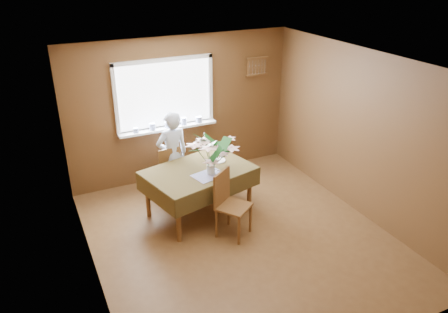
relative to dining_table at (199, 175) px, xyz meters
name	(u,v)px	position (x,y,z in m)	size (l,w,h in m)	color
floor	(240,237)	(0.27, -0.87, -0.66)	(4.50, 4.50, 0.00)	brown
ceiling	(244,64)	(0.27, -0.87, 1.84)	(4.50, 4.50, 0.00)	white
wall_back	(182,109)	(0.27, 1.38, 0.59)	(4.00, 4.00, 0.00)	brown
wall_front	(359,256)	(0.27, -3.12, 0.59)	(4.00, 4.00, 0.00)	brown
wall_left	(86,191)	(-1.73, -0.87, 0.59)	(4.50, 4.50, 0.00)	brown
wall_right	(361,134)	(2.27, -0.87, 0.59)	(4.50, 4.50, 0.00)	brown
window_assembly	(166,106)	(-0.02, 1.33, 0.69)	(1.72, 0.20, 1.22)	white
spoon_rack	(257,66)	(1.72, 1.35, 1.19)	(0.44, 0.05, 0.33)	brown
dining_table	(199,175)	(0.00, 0.00, 0.00)	(1.76, 1.40, 0.76)	brown
chair_far	(168,169)	(-0.25, 0.73, -0.17)	(0.42, 0.42, 0.89)	brown
chair_near	(229,201)	(0.17, -0.68, -0.13)	(0.58, 0.58, 0.97)	brown
seated_woman	(172,155)	(-0.17, 0.70, 0.08)	(0.54, 0.36, 1.48)	white
flower_bouquet	(211,153)	(0.11, -0.21, 0.44)	(0.62, 0.62, 0.53)	white
side_plate	(218,160)	(0.39, 0.16, 0.10)	(0.23, 0.23, 0.01)	white
table_knife	(221,171)	(0.27, -0.21, 0.10)	(0.02, 0.21, 0.00)	silver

